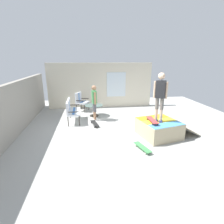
{
  "coord_description": "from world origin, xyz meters",
  "views": [
    {
      "loc": [
        -6.41,
        1.24,
        2.78
      ],
      "look_at": [
        0.38,
        0.3,
        0.7
      ],
      "focal_mm": 28.1,
      "sensor_mm": 36.0,
      "label": 1
    }
  ],
  "objects_px": {
    "skate_ramp": "(159,128)",
    "skateboard_spare": "(142,147)",
    "patio_chair_near_house": "(81,100)",
    "patio_bench": "(71,109)",
    "person_skater": "(160,94)",
    "skateboard_on_ramp": "(152,120)",
    "skateboard_by_bench": "(95,123)",
    "patio_table": "(94,108)",
    "person_watching": "(94,100)"
  },
  "relations": [
    {
      "from": "patio_chair_near_house",
      "to": "skateboard_by_bench",
      "type": "relative_size",
      "value": 1.24
    },
    {
      "from": "patio_bench",
      "to": "patio_chair_near_house",
      "type": "height_order",
      "value": "same"
    },
    {
      "from": "person_watching",
      "to": "person_skater",
      "type": "height_order",
      "value": "person_skater"
    },
    {
      "from": "patio_bench",
      "to": "skateboard_by_bench",
      "type": "bearing_deg",
      "value": -120.56
    },
    {
      "from": "patio_chair_near_house",
      "to": "skateboard_spare",
      "type": "xyz_separation_m",
      "value": [
        -4.75,
        -2.08,
        -0.53
      ]
    },
    {
      "from": "skate_ramp",
      "to": "skateboard_spare",
      "type": "xyz_separation_m",
      "value": [
        -0.94,
        0.93,
        -0.22
      ]
    },
    {
      "from": "skateboard_on_ramp",
      "to": "patio_chair_near_house",
      "type": "bearing_deg",
      "value": 33.89
    },
    {
      "from": "patio_bench",
      "to": "person_skater",
      "type": "distance_m",
      "value": 4.02
    },
    {
      "from": "patio_table",
      "to": "person_skater",
      "type": "bearing_deg",
      "value": -141.77
    },
    {
      "from": "patio_bench",
      "to": "person_skater",
      "type": "xyz_separation_m",
      "value": [
        -2.11,
        -3.26,
        1.01
      ]
    },
    {
      "from": "patio_chair_near_house",
      "to": "skateboard_spare",
      "type": "bearing_deg",
      "value": -156.35
    },
    {
      "from": "person_watching",
      "to": "skateboard_on_ramp",
      "type": "bearing_deg",
      "value": -139.03
    },
    {
      "from": "skateboard_by_bench",
      "to": "skateboard_spare",
      "type": "bearing_deg",
      "value": -149.17
    },
    {
      "from": "skateboard_by_bench",
      "to": "patio_table",
      "type": "bearing_deg",
      "value": -1.22
    },
    {
      "from": "patio_table",
      "to": "skateboard_by_bench",
      "type": "relative_size",
      "value": 1.09
    },
    {
      "from": "skate_ramp",
      "to": "person_skater",
      "type": "height_order",
      "value": "person_skater"
    },
    {
      "from": "patio_bench",
      "to": "patio_chair_near_house",
      "type": "relative_size",
      "value": 1.24
    },
    {
      "from": "patio_bench",
      "to": "skateboard_spare",
      "type": "relative_size",
      "value": 1.53
    },
    {
      "from": "patio_table",
      "to": "person_watching",
      "type": "xyz_separation_m",
      "value": [
        -0.64,
        -0.01,
        0.55
      ]
    },
    {
      "from": "patio_table",
      "to": "person_skater",
      "type": "xyz_separation_m",
      "value": [
        -2.82,
        -2.22,
        1.22
      ]
    },
    {
      "from": "skateboard_spare",
      "to": "skateboard_on_ramp",
      "type": "relative_size",
      "value": 1.03
    },
    {
      "from": "skateboard_by_bench",
      "to": "skateboard_on_ramp",
      "type": "distance_m",
      "value": 2.62
    },
    {
      "from": "person_watching",
      "to": "skateboard_on_ramp",
      "type": "xyz_separation_m",
      "value": [
        -2.25,
        -1.96,
        -0.26
      ]
    },
    {
      "from": "patio_chair_near_house",
      "to": "skateboard_spare",
      "type": "height_order",
      "value": "patio_chair_near_house"
    },
    {
      "from": "patio_bench",
      "to": "patio_chair_near_house",
      "type": "distance_m",
      "value": 1.81
    },
    {
      "from": "skateboard_on_ramp",
      "to": "patio_table",
      "type": "bearing_deg",
      "value": 34.24
    },
    {
      "from": "skate_ramp",
      "to": "patio_table",
      "type": "relative_size",
      "value": 2.61
    },
    {
      "from": "skate_ramp",
      "to": "skateboard_on_ramp",
      "type": "xyz_separation_m",
      "value": [
        -0.15,
        0.36,
        0.39
      ]
    },
    {
      "from": "person_watching",
      "to": "skateboard_on_ramp",
      "type": "distance_m",
      "value": 3.0
    },
    {
      "from": "skate_ramp",
      "to": "skateboard_by_bench",
      "type": "bearing_deg",
      "value": 58.61
    },
    {
      "from": "person_watching",
      "to": "skateboard_on_ramp",
      "type": "relative_size",
      "value": 2.05
    },
    {
      "from": "person_skater",
      "to": "skateboard_on_ramp",
      "type": "bearing_deg",
      "value": 105.39
    },
    {
      "from": "patio_table",
      "to": "skateboard_on_ramp",
      "type": "height_order",
      "value": "skateboard_on_ramp"
    },
    {
      "from": "skateboard_on_ramp",
      "to": "skateboard_spare",
      "type": "bearing_deg",
      "value": 144.19
    },
    {
      "from": "patio_table",
      "to": "person_watching",
      "type": "distance_m",
      "value": 0.84
    },
    {
      "from": "person_watching",
      "to": "skateboard_by_bench",
      "type": "xyz_separation_m",
      "value": [
        -0.67,
        0.04,
        -0.87
      ]
    },
    {
      "from": "patio_bench",
      "to": "person_skater",
      "type": "bearing_deg",
      "value": -122.91
    },
    {
      "from": "skate_ramp",
      "to": "person_watching",
      "type": "distance_m",
      "value": 3.2
    },
    {
      "from": "patio_chair_near_house",
      "to": "skateboard_on_ramp",
      "type": "distance_m",
      "value": 4.76
    },
    {
      "from": "patio_bench",
      "to": "skateboard_by_bench",
      "type": "distance_m",
      "value": 1.29
    },
    {
      "from": "person_watching",
      "to": "skateboard_spare",
      "type": "xyz_separation_m",
      "value": [
        -3.05,
        -1.38,
        -0.87
      ]
    },
    {
      "from": "person_watching",
      "to": "skateboard_on_ramp",
      "type": "height_order",
      "value": "person_watching"
    },
    {
      "from": "skateboard_on_ramp",
      "to": "skateboard_by_bench",
      "type": "bearing_deg",
      "value": 51.56
    },
    {
      "from": "skate_ramp",
      "to": "patio_table",
      "type": "distance_m",
      "value": 3.6
    },
    {
      "from": "patio_bench",
      "to": "patio_table",
      "type": "relative_size",
      "value": 1.4
    },
    {
      "from": "patio_chair_near_house",
      "to": "person_skater",
      "type": "relative_size",
      "value": 0.59
    },
    {
      "from": "patio_bench",
      "to": "person_watching",
      "type": "distance_m",
      "value": 1.11
    },
    {
      "from": "skate_ramp",
      "to": "skateboard_spare",
      "type": "distance_m",
      "value": 1.35
    },
    {
      "from": "skateboard_spare",
      "to": "patio_chair_near_house",
      "type": "bearing_deg",
      "value": 23.65
    },
    {
      "from": "skateboard_spare",
      "to": "skateboard_on_ramp",
      "type": "bearing_deg",
      "value": -35.81
    }
  ]
}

